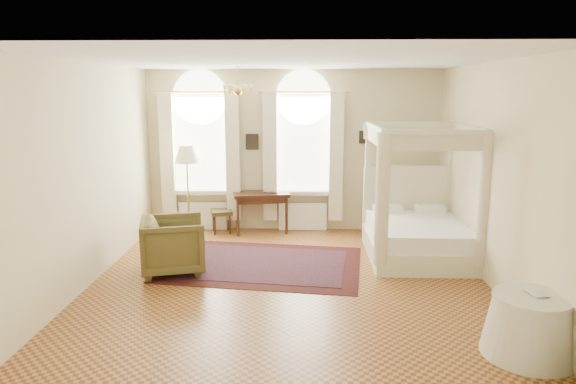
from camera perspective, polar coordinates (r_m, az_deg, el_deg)
name	(u,v)px	position (r m, az deg, el deg)	size (l,w,h in m)	color
ground	(289,280)	(8.06, 0.16, -9.71)	(6.00, 6.00, 0.00)	#A0642E
room_walls	(290,153)	(7.59, 0.17, 4.41)	(6.00, 6.00, 6.00)	beige
window_left	(201,160)	(10.71, -9.65, 3.57)	(1.62, 0.27, 3.29)	white
window_right	(303,160)	(10.50, 1.68, 3.58)	(1.62, 0.27, 3.29)	white
chandelier	(238,89)	(8.80, -5.59, 11.33)	(0.51, 0.45, 0.50)	gold
wall_pictures	(298,140)	(10.55, 1.08, 5.82)	(2.54, 0.03, 0.39)	black
canopy_bed	(418,228)	(9.21, 14.20, -3.95)	(1.77, 2.15, 2.31)	beige
nightstand	(425,219)	(10.84, 15.00, -2.87)	(0.44, 0.40, 0.63)	#3C1E10
nightstand_lamp	(425,188)	(10.81, 15.01, 0.39)	(0.30, 0.30, 0.44)	gold
writing_desk	(261,198)	(10.49, -3.01, -0.71)	(1.21, 0.78, 0.84)	#3C1E10
laptop	(271,192)	(10.42, -1.89, -0.03)	(0.31, 0.20, 0.02)	black
stool	(221,214)	(10.62, -7.40, -2.42)	(0.50, 0.50, 0.47)	#42391C
armchair	(174,245)	(8.46, -12.60, -5.76)	(0.96, 0.99, 0.90)	#4C4320
coffee_table	(178,238)	(9.07, -12.08, -5.07)	(0.73, 0.63, 0.42)	silver
floor_lamp	(187,159)	(10.28, -11.18, 3.62)	(0.47, 0.47, 1.83)	gold
oriental_rug	(263,264)	(8.75, -2.79, -7.97)	(3.50, 2.71, 0.01)	#3A0F0D
side_table	(530,326)	(6.40, 25.26, -13.30)	(1.01, 1.01, 0.69)	beige
book	(529,294)	(6.27, 25.23, -10.19)	(0.18, 0.25, 0.02)	black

